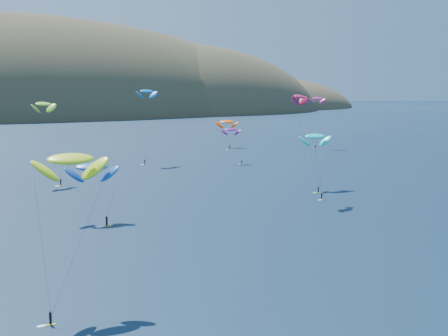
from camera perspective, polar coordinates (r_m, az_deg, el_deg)
island at (r=622.18m, az=-17.50°, el=3.79°), size 730.00×300.00×210.00m
kitesurfer_2 at (r=84.13m, az=-13.88°, el=0.80°), size 10.19×10.26×21.77m
kitesurfer_3 at (r=188.69m, az=-16.18°, el=5.63°), size 9.15×12.99×25.26m
kitesurfer_4 at (r=227.82m, az=-7.08°, el=6.97°), size 9.44×7.86×28.41m
kitesurfer_5 at (r=174.63m, az=8.34°, el=2.89°), size 9.74×10.91×16.89m
kitesurfer_6 at (r=226.69m, az=0.64°, el=3.55°), size 7.71×9.43×14.17m
kitesurfer_8 at (r=283.08m, az=8.55°, el=6.32°), size 7.94×5.67×24.22m
kitesurfer_9 at (r=156.53m, az=6.91°, el=6.48°), size 8.88×7.94×27.63m
kitesurfer_10 at (r=134.33m, az=-12.00°, el=0.11°), size 11.31×11.05×14.44m
kitesurfer_11 at (r=283.08m, az=0.26°, el=4.25°), size 10.86×14.75×14.25m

